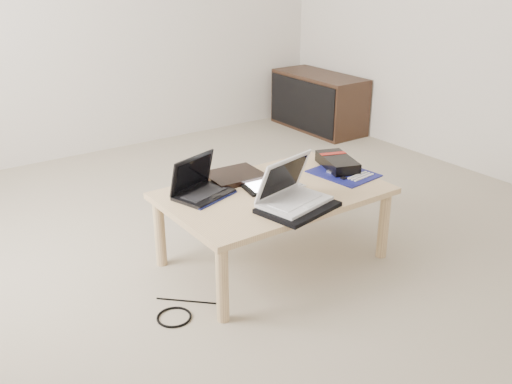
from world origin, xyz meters
TOP-DOWN VIEW (x-y plane):
  - ground at (0.00, 0.00)m, footprint 4.00×4.00m
  - coffee_table at (-0.02, -0.26)m, footprint 1.10×0.70m
  - media_cabinet at (1.77, 1.45)m, footprint 0.41×0.90m
  - book at (-0.09, -0.01)m, footprint 0.30×0.25m
  - netbook at (-0.35, -0.10)m, footprint 0.32×0.27m
  - tablet at (-0.01, -0.20)m, footprint 0.29×0.24m
  - remote at (0.09, -0.23)m, footprint 0.08×0.22m
  - neoprene_sleeve at (-0.06, -0.51)m, footprint 0.39×0.32m
  - white_laptop at (-0.07, -0.46)m, footprint 0.36×0.29m
  - motherboard at (0.43, -0.30)m, footprint 0.30×0.36m
  - gpu_box at (0.46, -0.21)m, footprint 0.24×0.33m
  - cable_coil at (-0.09, -0.34)m, footprint 0.13×0.13m
  - floor_cable_coil at (-0.69, -0.42)m, footprint 0.20×0.20m
  - floor_cable_trail at (-0.57, -0.35)m, footprint 0.24×0.23m

SIDE VIEW (x-z plane):
  - ground at x=0.00m, z-range 0.00..0.00m
  - floor_cable_trail at x=-0.57m, z-range 0.00..0.01m
  - floor_cable_coil at x=-0.69m, z-range 0.00..0.01m
  - media_cabinet at x=1.77m, z-range 0.00..0.50m
  - coffee_table at x=-0.02m, z-range 0.15..0.55m
  - motherboard at x=0.43m, z-range 0.40..0.41m
  - cable_coil at x=-0.09m, z-range 0.40..0.41m
  - tablet at x=-0.01m, z-range 0.40..0.41m
  - remote at x=0.09m, z-range 0.40..0.42m
  - neoprene_sleeve at x=-0.06m, z-range 0.40..0.42m
  - book at x=-0.09m, z-range 0.40..0.43m
  - gpu_box at x=0.46m, z-range 0.40..0.46m
  - netbook at x=-0.35m, z-range 0.34..0.54m
  - white_laptop at x=-0.07m, z-range 0.36..0.58m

